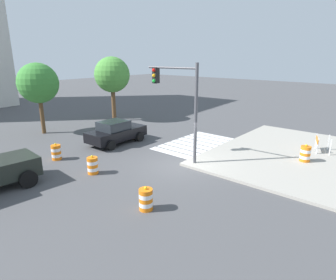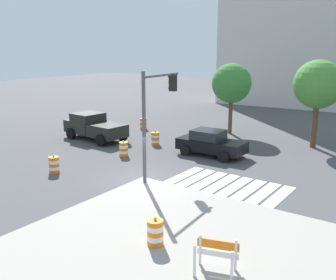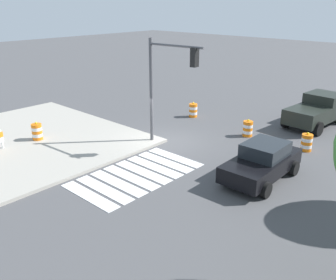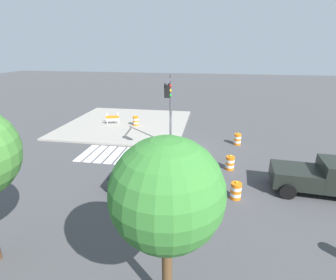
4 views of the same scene
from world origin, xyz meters
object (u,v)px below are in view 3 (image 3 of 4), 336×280
Objects in this scene: traffic_barrel_near_corner at (248,129)px; traffic_barrel_median_far at (193,110)px; traffic_light_pole at (168,74)px; traffic_barrel_median_near at (307,143)px; traffic_barrel_on_sidewalk at (37,132)px; pickup_truck at (319,110)px; sports_car at (262,162)px.

traffic_barrel_median_far is (-0.85, -4.73, 0.00)m from traffic_barrel_near_corner.
traffic_light_pole is at bearing -27.45° from traffic_barrel_near_corner.
traffic_barrel_on_sidewalk is (8.82, -11.55, 0.15)m from traffic_barrel_median_near.
pickup_truck reaches higher than traffic_barrel_median_far.
pickup_truck reaches higher than traffic_barrel_median_near.
traffic_barrel_on_sidewalk is at bearing -19.45° from traffic_barrel_median_far.
traffic_barrel_median_near is 14.54m from traffic_barrel_on_sidewalk.
traffic_barrel_near_corner is 3.45m from traffic_barrel_median_near.
pickup_truck is 0.96× the size of traffic_light_pole.
traffic_barrel_near_corner is 0.19× the size of traffic_light_pole.
traffic_barrel_near_corner is at bearing 152.55° from traffic_light_pole.
traffic_barrel_median_far is at bearing -95.16° from traffic_barrel_median_near.
sports_car is at bearing 89.59° from traffic_light_pole.
sports_car reaches higher than traffic_barrel_median_near.
traffic_barrel_near_corner is 6.00m from traffic_light_pole.
traffic_light_pole reaches higher than pickup_truck.
pickup_truck reaches higher than sports_car.
traffic_barrel_median_far is (-5.25, -8.05, -0.36)m from sports_car.
pickup_truck is at bearing -164.65° from traffic_barrel_median_near.
traffic_barrel_median_far is 6.72m from traffic_light_pole.
traffic_light_pole is (4.35, -2.26, 3.46)m from traffic_barrel_near_corner.
traffic_barrel_median_far is at bearing -154.62° from traffic_light_pole.
traffic_barrel_near_corner is at bearing -88.12° from traffic_barrel_median_near.
traffic_barrel_median_far is at bearing -123.07° from sports_car.
traffic_barrel_near_corner is 1.00× the size of traffic_barrel_median_near.
sports_car is 0.79× the size of traffic_light_pole.
traffic_barrel_on_sidewalk is at bearing -69.31° from sports_car.
sports_car is 4.26× the size of traffic_barrel_on_sidewalk.
traffic_barrel_median_far is 10.14m from traffic_barrel_on_sidewalk.
sports_car reaches higher than traffic_barrel_near_corner.
pickup_truck is at bearing 143.05° from traffic_barrel_on_sidewalk.
sports_car is 4.26× the size of traffic_barrel_median_near.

